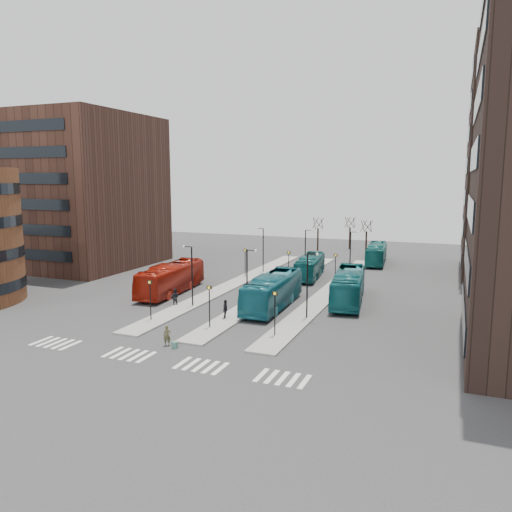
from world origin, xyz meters
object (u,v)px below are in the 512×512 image
at_px(traveller, 167,336).
at_px(commuter_a, 175,297).
at_px(teal_bus_b, 310,267).
at_px(commuter_b, 225,310).
at_px(teal_bus_c, 348,286).
at_px(teal_bus_a, 273,291).
at_px(suitcase, 175,345).
at_px(red_bus, 171,278).
at_px(commuter_c, 244,304).
at_px(teal_bus_d, 376,254).

xyz_separation_m(traveller, commuter_a, (-5.86, 10.98, 0.08)).
height_order(teal_bus_b, commuter_b, teal_bus_b).
height_order(teal_bus_b, commuter_a, teal_bus_b).
bearing_deg(teal_bus_c, teal_bus_a, -150.39).
height_order(teal_bus_a, teal_bus_b, teal_bus_a).
distance_m(suitcase, commuter_a, 13.15).
distance_m(red_bus, commuter_c, 11.64).
height_order(suitcase, red_bus, red_bus).
distance_m(teal_bus_a, commuter_b, 6.31).
relative_size(traveller, commuter_b, 0.87).
height_order(traveller, commuter_a, commuter_a).
bearing_deg(suitcase, traveller, 152.21).
bearing_deg(teal_bus_a, commuter_a, -164.49).
bearing_deg(commuter_a, teal_bus_d, -123.91).
height_order(traveller, commuter_b, commuter_b).
relative_size(suitcase, teal_bus_b, 0.05).
relative_size(teal_bus_c, commuter_c, 8.28).
relative_size(suitcase, commuter_b, 0.28).
distance_m(suitcase, teal_bus_d, 45.64).
relative_size(teal_bus_d, commuter_b, 5.95).
height_order(red_bus, commuter_a, red_bus).
relative_size(suitcase, teal_bus_d, 0.05).
height_order(red_bus, commuter_b, red_bus).
bearing_deg(commuter_c, teal_bus_c, 151.74).
bearing_deg(traveller, commuter_a, 93.20).
height_order(teal_bus_b, teal_bus_d, teal_bus_d).
bearing_deg(teal_bus_b, commuter_c, -100.66).
height_order(red_bus, traveller, red_bus).
height_order(suitcase, commuter_c, commuter_c).
height_order(traveller, commuter_c, traveller).
distance_m(traveller, commuter_c, 11.70).
height_order(teal_bus_a, traveller, teal_bus_a).
relative_size(commuter_a, commuter_c, 1.21).
relative_size(suitcase, traveller, 0.32).
bearing_deg(commuter_b, teal_bus_a, -37.89).
bearing_deg(teal_bus_a, teal_bus_b, 90.34).
xyz_separation_m(teal_bus_c, commuter_c, (-8.71, -7.44, -0.97)).
xyz_separation_m(red_bus, commuter_a, (3.35, -4.80, -0.80)).
xyz_separation_m(suitcase, commuter_b, (0.22, 8.64, 0.67)).
bearing_deg(red_bus, teal_bus_c, 5.19).
height_order(teal_bus_a, commuter_b, teal_bus_a).
relative_size(red_bus, teal_bus_d, 1.10).
bearing_deg(red_bus, traveller, -63.96).
bearing_deg(red_bus, commuter_b, -40.15).
relative_size(suitcase, red_bus, 0.04).
distance_m(suitcase, commuter_b, 8.67).
bearing_deg(teal_bus_b, teal_bus_a, -93.94).
relative_size(suitcase, teal_bus_c, 0.04).
height_order(suitcase, commuter_b, commuter_b).
xyz_separation_m(red_bus, traveller, (9.22, -15.78, -0.88)).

